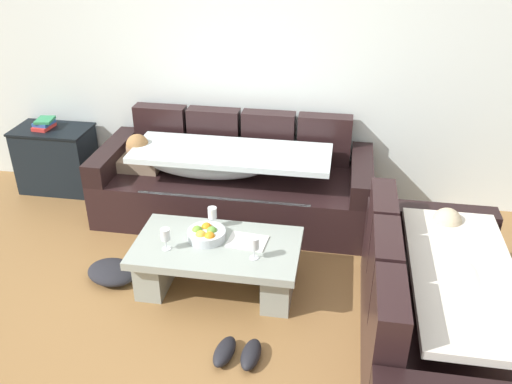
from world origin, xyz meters
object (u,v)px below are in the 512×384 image
object	(u,v)px
pair_of_shoes	(238,353)
wine_glass_near_left	(165,235)
coffee_table	(217,260)
wine_glass_near_right	(254,244)
couch_along_wall	(230,182)
fruit_bowl	(206,234)
open_magazine	(247,241)
side_cabinet	(57,159)
couch_near_window	(438,315)
wine_glass_far_back	(212,214)
crumpled_garment	(112,272)
book_stack_on_cabinet	(44,124)

from	to	relation	value
pair_of_shoes	wine_glass_near_left	bearing A→B (deg)	137.32
coffee_table	wine_glass_near_left	size ratio (longest dim) A/B	7.23
wine_glass_near_right	couch_along_wall	bearing A→B (deg)	109.80
fruit_bowl	open_magazine	size ratio (longest dim) A/B	1.00
wine_glass_near_right	side_cabinet	distance (m)	2.63
couch_near_window	wine_glass_far_back	size ratio (longest dim) A/B	11.24
couch_along_wall	crumpled_garment	size ratio (longest dim) A/B	6.02
fruit_bowl	open_magazine	distance (m)	0.30
couch_near_window	pair_of_shoes	bearing A→B (deg)	100.75
fruit_bowl	book_stack_on_cabinet	bearing A→B (deg)	146.86
wine_glass_near_right	wine_glass_far_back	world-z (taller)	same
couch_along_wall	open_magazine	world-z (taller)	couch_along_wall
fruit_bowl	coffee_table	bearing A→B (deg)	-31.70
crumpled_garment	wine_glass_far_back	bearing A→B (deg)	20.02
pair_of_shoes	wine_glass_far_back	bearing A→B (deg)	111.89
wine_glass_near_right	pair_of_shoes	bearing A→B (deg)	-90.85
fruit_bowl	pair_of_shoes	xyz separation A→B (m)	(0.38, -0.75, -0.38)
coffee_table	wine_glass_far_back	distance (m)	0.35
coffee_table	pair_of_shoes	size ratio (longest dim) A/B	3.79
coffee_table	book_stack_on_cabinet	distance (m)	2.40
book_stack_on_cabinet	couch_near_window	bearing A→B (deg)	-26.76
couch_along_wall	wine_glass_far_back	distance (m)	0.85
coffee_table	open_magazine	xyz separation A→B (m)	(0.21, 0.07, 0.15)
side_cabinet	crumpled_garment	distance (m)	1.74
wine_glass_near_left	book_stack_on_cabinet	distance (m)	2.17
coffee_table	open_magazine	distance (m)	0.27
side_cabinet	book_stack_on_cabinet	bearing A→B (deg)	-179.76
couch_near_window	wine_glass_far_back	distance (m)	1.73
wine_glass_near_right	side_cabinet	size ratio (longest dim) A/B	0.23
wine_glass_near_right	crumpled_garment	size ratio (longest dim) A/B	0.42
wine_glass_far_back	crumpled_garment	size ratio (longest dim) A/B	0.42
wine_glass_near_left	book_stack_on_cabinet	size ratio (longest dim) A/B	0.72
fruit_bowl	open_magazine	world-z (taller)	fruit_bowl
wine_glass_near_left	open_magazine	distance (m)	0.59
couch_near_window	book_stack_on_cabinet	xyz separation A→B (m)	(-3.47, 1.75, 0.35)
couch_along_wall	coffee_table	distance (m)	1.07
couch_along_wall	couch_near_window	size ratio (longest dim) A/B	1.29
side_cabinet	fruit_bowl	bearing A→B (deg)	-34.03
couch_along_wall	crumpled_garment	world-z (taller)	couch_along_wall
wine_glass_far_back	side_cabinet	xyz separation A→B (m)	(-1.83, 1.06, -0.17)
side_cabinet	pair_of_shoes	distance (m)	2.98
coffee_table	open_magazine	world-z (taller)	open_magazine
open_magazine	wine_glass_near_right	bearing A→B (deg)	-60.54
wine_glass_near_left	open_magazine	world-z (taller)	wine_glass_near_left
book_stack_on_cabinet	crumpled_garment	size ratio (longest dim) A/B	0.58
couch_near_window	fruit_bowl	bearing A→B (deg)	71.87
book_stack_on_cabinet	couch_along_wall	bearing A→B (deg)	-6.95
open_magazine	side_cabinet	world-z (taller)	side_cabinet
couch_near_window	coffee_table	size ratio (longest dim) A/B	1.56
wine_glass_far_back	open_magazine	distance (m)	0.35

